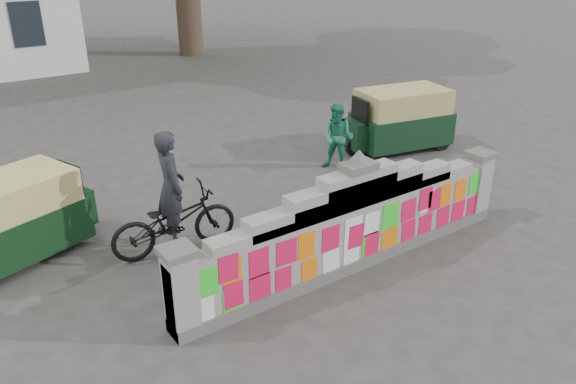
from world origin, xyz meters
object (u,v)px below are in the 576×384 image
cyclist_bike (174,222)px  pedestrian (338,137)px  rickshaw_left (15,217)px  rickshaw_right (399,119)px  cyclist_rider (172,201)px

cyclist_bike → pedestrian: (4.63, 1.29, 0.21)m
rickshaw_left → rickshaw_right: (8.95, 0.14, 0.05)m
cyclist_bike → pedestrian: pedestrian is taller
pedestrian → rickshaw_right: 2.13m
pedestrian → rickshaw_left: bearing=-120.0°
cyclist_bike → rickshaw_left: (-2.19, 1.32, 0.18)m
rickshaw_left → rickshaw_right: size_ratio=0.94×
pedestrian → rickshaw_left: 6.82m
cyclist_bike → rickshaw_left: rickshaw_left is taller
rickshaw_left → cyclist_rider: bearing=-49.9°
cyclist_rider → pedestrian: bearing=-67.2°
cyclist_rider → cyclist_bike: bearing=0.0°
cyclist_bike → cyclist_rider: cyclist_rider is taller
pedestrian → rickshaw_left: (-6.82, 0.03, -0.03)m
rickshaw_left → pedestrian: bearing=-19.1°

